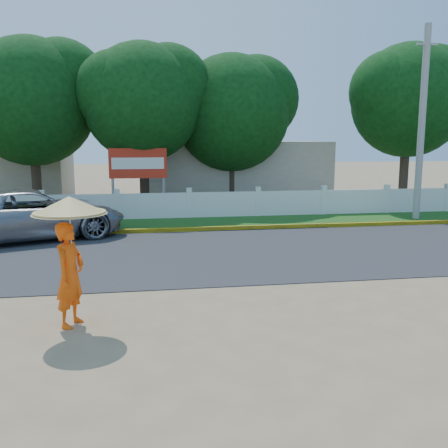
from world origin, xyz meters
name	(u,v)px	position (x,y,z in m)	size (l,w,h in m)	color
ground	(239,301)	(0.00, 0.00, 0.00)	(120.00, 120.00, 0.00)	#9E8460
road	(210,253)	(0.00, 4.50, 0.01)	(60.00, 7.00, 0.02)	#38383A
grass_verge	(193,223)	(0.00, 9.75, 0.01)	(60.00, 3.50, 0.03)	#2D601E
curb	(197,229)	(0.00, 8.05, 0.08)	(40.00, 0.18, 0.16)	yellow
fence	(189,205)	(0.00, 11.20, 0.55)	(40.00, 0.10, 1.10)	silver
building_near	(231,170)	(3.00, 18.00, 1.60)	(10.00, 6.00, 3.20)	#B7AD99
utility_pole	(422,124)	(9.47, 9.45, 3.94)	(0.28, 0.28, 7.89)	gray
vehicle	(32,214)	(-5.64, 7.59, 0.85)	(2.82, 6.12, 1.70)	#919298
monk_with_parasol	(70,242)	(-3.24, -0.85, 1.54)	(1.30, 1.30, 2.36)	#F8540D
billboard	(138,167)	(-2.11, 12.30, 2.14)	(2.50, 0.13, 2.95)	gray
tree_row	(147,106)	(-1.62, 14.23, 4.84)	(30.23, 7.53, 7.97)	#473828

